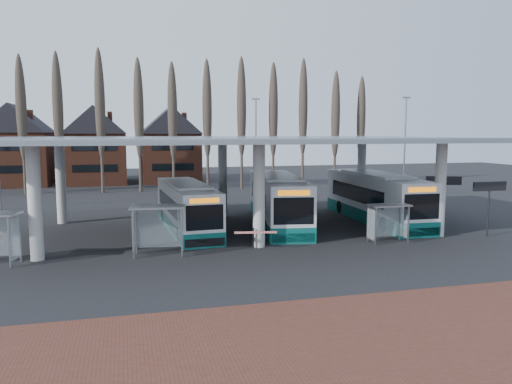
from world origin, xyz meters
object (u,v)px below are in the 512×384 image
object	(u,v)px
bus_2	(278,201)
shelter_2	(387,215)
shelter_1	(158,219)
bus_1	(187,207)
bus_3	(375,198)

from	to	relation	value
bus_2	shelter_2	xyz separation A→B (m)	(4.63, -7.41, -0.01)
shelter_1	bus_2	bearing A→B (deg)	45.68
shelter_1	bus_1	bearing A→B (deg)	78.24
bus_1	bus_2	world-z (taller)	bus_2
bus_2	bus_3	bearing A→B (deg)	6.49
bus_1	bus_3	xyz separation A→B (m)	(14.23, 0.03, 0.17)
bus_1	shelter_2	xyz separation A→B (m)	(11.26, -7.06, 0.17)
shelter_1	shelter_2	size ratio (longest dim) A/B	1.22
shelter_2	bus_1	bearing A→B (deg)	148.78
bus_2	bus_3	xyz separation A→B (m)	(7.60, -0.32, -0.00)
bus_3	bus_2	bearing A→B (deg)	179.98
bus_2	shelter_2	distance (m)	8.74
bus_3	shelter_1	distance (m)	17.89
bus_1	shelter_2	bearing A→B (deg)	-35.22
bus_2	bus_3	distance (m)	7.61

